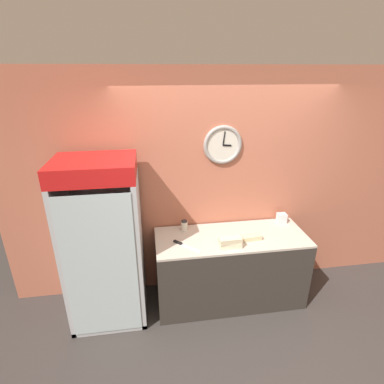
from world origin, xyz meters
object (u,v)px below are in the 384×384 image
Objects in this scene: beverage_cooler at (104,233)px; chefs_knife at (183,245)px; sandwich_stack_bottom at (230,245)px; sandwich_flat_left at (251,237)px; napkin_dispenser at (282,218)px; condiment_jar at (184,225)px; sandwich_stack_middle at (231,240)px.

beverage_cooler is 0.87m from chefs_knife.
sandwich_stack_bottom is 0.86× the size of chefs_knife.
sandwich_flat_left is 0.83× the size of chefs_knife.
napkin_dispenser is (0.50, 0.33, 0.03)m from sandwich_flat_left.
sandwich_stack_bottom is at bearing -149.97° from napkin_dispenser.
sandwich_flat_left is at bearing -146.41° from napkin_dispenser.
condiment_jar is 1.03× the size of napkin_dispenser.
napkin_dispenser is at bearing 33.59° from sandwich_flat_left.
napkin_dispenser is (0.78, 0.45, -0.03)m from sandwich_stack_middle.
sandwich_stack_middle reaches higher than chefs_knife.
condiment_jar reaches higher than sandwich_stack_middle.
chefs_knife is 1.32m from napkin_dispenser.
chefs_knife is at bearing 167.45° from sandwich_stack_bottom.
sandwich_stack_bottom reaches higher than chefs_knife.
sandwich_stack_middle is at bearing 0.00° from sandwich_stack_bottom.
sandwich_flat_left is 0.79m from condiment_jar.
beverage_cooler is at bearing -167.56° from condiment_jar.
beverage_cooler is 15.60× the size of napkin_dispenser.
condiment_jar is (-0.44, 0.45, -0.03)m from sandwich_stack_middle.
sandwich_stack_middle is 0.51m from chefs_knife.
beverage_cooler reaches higher than napkin_dispenser.
sandwich_stack_bottom is at bearing 0.00° from sandwich_stack_middle.
chefs_knife is 2.29× the size of condiment_jar.
beverage_cooler reaches higher than chefs_knife.
napkin_dispenser is (0.78, 0.45, 0.03)m from sandwich_stack_bottom.
sandwich_flat_left is at bearing -24.52° from condiment_jar.
sandwich_stack_middle is at bearing -45.21° from condiment_jar.
sandwich_flat_left is at bearing 0.48° from chefs_knife.
beverage_cooler is 2.13m from napkin_dispenser.
sandwich_stack_middle is 1.03× the size of sandwich_flat_left.
condiment_jar is at bearing 80.80° from chefs_knife.
chefs_knife is at bearing -165.06° from napkin_dispenser.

